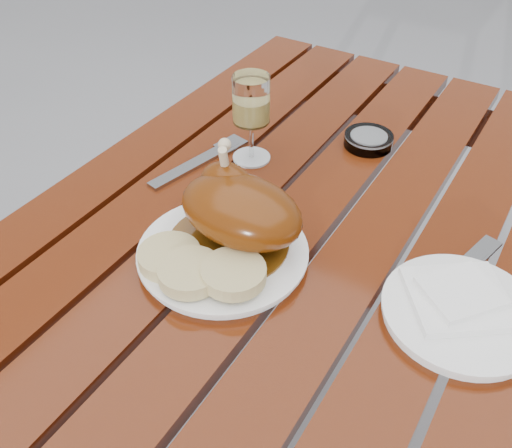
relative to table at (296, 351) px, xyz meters
The scene contains 11 objects.
ground 0.38m from the table, ahead, with size 60.00×60.00×0.00m, color slate.
table is the anchor object (origin of this frame).
dinner_plate 0.42m from the table, 107.06° to the right, with size 0.25×0.25×0.02m, color white.
roast_duck 0.46m from the table, 110.47° to the right, with size 0.19×0.18×0.14m.
bread_dumplings 0.47m from the table, 102.83° to the right, with size 0.19×0.11×0.03m.
wine_glass 0.49m from the table, 152.75° to the left, with size 0.07×0.07×0.16m, color #D5BF61.
side_plate 0.48m from the table, 19.43° to the right, with size 0.21×0.21×0.02m, color white.
napkin 0.49m from the table, 18.20° to the right, with size 0.13×0.12×0.01m, color white.
ashtray 0.45m from the table, 87.53° to the left, with size 0.09×0.09×0.02m, color #B2B7BC.
fork 0.44m from the table, behind, with size 0.02×0.20×0.01m, color gray.
knife 0.45m from the table, 13.12° to the right, with size 0.02×0.21×0.01m, color gray.
Camera 1 is at (0.31, -0.66, 1.33)m, focal length 40.00 mm.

